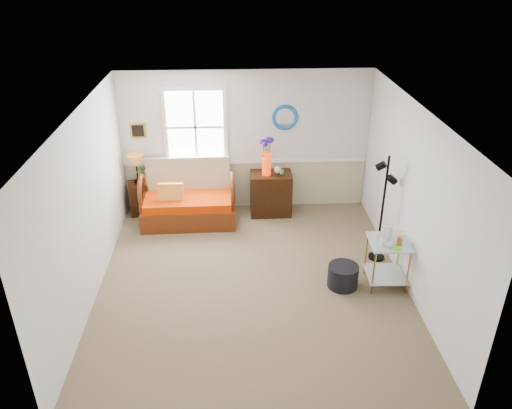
{
  "coord_description": "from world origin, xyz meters",
  "views": [
    {
      "loc": [
        -0.26,
        -6.09,
        4.45
      ],
      "look_at": [
        0.07,
        0.28,
        1.15
      ],
      "focal_mm": 35.0,
      "sensor_mm": 36.0,
      "label": 1
    }
  ],
  "objects_px": {
    "loveseat": "(188,194)",
    "floor_lamp": "(382,209)",
    "cabinet": "(271,194)",
    "side_table": "(387,263)",
    "ottoman": "(343,276)",
    "lamp_stand": "(139,198)"
  },
  "relations": [
    {
      "from": "lamp_stand",
      "to": "floor_lamp",
      "type": "bearing_deg",
      "value": -23.33
    },
    {
      "from": "cabinet",
      "to": "lamp_stand",
      "type": "bearing_deg",
      "value": 177.07
    },
    {
      "from": "side_table",
      "to": "ottoman",
      "type": "bearing_deg",
      "value": -178.59
    },
    {
      "from": "floor_lamp",
      "to": "cabinet",
      "type": "bearing_deg",
      "value": 153.72
    },
    {
      "from": "loveseat",
      "to": "floor_lamp",
      "type": "bearing_deg",
      "value": -25.22
    },
    {
      "from": "side_table",
      "to": "ottoman",
      "type": "distance_m",
      "value": 0.66
    },
    {
      "from": "loveseat",
      "to": "cabinet",
      "type": "xyz_separation_m",
      "value": [
        1.5,
        0.22,
        -0.14
      ]
    },
    {
      "from": "side_table",
      "to": "floor_lamp",
      "type": "distance_m",
      "value": 0.87
    },
    {
      "from": "cabinet",
      "to": "ottoman",
      "type": "distance_m",
      "value": 2.49
    },
    {
      "from": "loveseat",
      "to": "cabinet",
      "type": "height_order",
      "value": "loveseat"
    },
    {
      "from": "ottoman",
      "to": "lamp_stand",
      "type": "bearing_deg",
      "value": 143.64
    },
    {
      "from": "lamp_stand",
      "to": "floor_lamp",
      "type": "distance_m",
      "value": 4.42
    },
    {
      "from": "loveseat",
      "to": "cabinet",
      "type": "relative_size",
      "value": 2.06
    },
    {
      "from": "floor_lamp",
      "to": "loveseat",
      "type": "bearing_deg",
      "value": 175.02
    },
    {
      "from": "side_table",
      "to": "lamp_stand",
      "type": "bearing_deg",
      "value": 148.41
    },
    {
      "from": "loveseat",
      "to": "side_table",
      "type": "xyz_separation_m",
      "value": [
        3.01,
        -2.08,
        -0.17
      ]
    },
    {
      "from": "loveseat",
      "to": "floor_lamp",
      "type": "distance_m",
      "value": 3.4
    },
    {
      "from": "side_table",
      "to": "ottoman",
      "type": "xyz_separation_m",
      "value": [
        -0.63,
        -0.02,
        -0.19
      ]
    },
    {
      "from": "loveseat",
      "to": "floor_lamp",
      "type": "relative_size",
      "value": 0.94
    },
    {
      "from": "side_table",
      "to": "cabinet",
      "type": "bearing_deg",
      "value": 123.18
    },
    {
      "from": "loveseat",
      "to": "ottoman",
      "type": "relative_size",
      "value": 3.71
    },
    {
      "from": "cabinet",
      "to": "ottoman",
      "type": "height_order",
      "value": "cabinet"
    }
  ]
}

